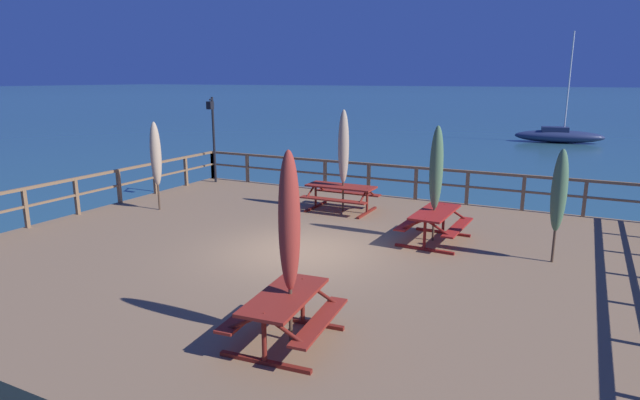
# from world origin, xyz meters

# --- Properties ---
(ground_plane) EXTENTS (600.00, 600.00, 0.00)m
(ground_plane) POSITION_xyz_m (0.00, 0.00, 0.00)
(ground_plane) COLOR #2D5B6B
(wooden_deck) EXTENTS (15.12, 12.89, 0.67)m
(wooden_deck) POSITION_xyz_m (0.00, 0.00, 0.34)
(wooden_deck) COLOR #846647
(wooden_deck) RESTS_ON ground
(railing_waterside_far) EXTENTS (14.92, 0.10, 1.09)m
(railing_waterside_far) POSITION_xyz_m (0.00, 6.29, 1.41)
(railing_waterside_far) COLOR brown
(railing_waterside_far) RESTS_ON wooden_deck
(railing_side_left) EXTENTS (0.10, 12.69, 1.09)m
(railing_side_left) POSITION_xyz_m (-7.41, -0.00, 1.41)
(railing_side_left) COLOR brown
(railing_side_left) RESTS_ON wooden_deck
(picnic_table_mid_right) EXTENTS (1.47, 1.96, 0.78)m
(picnic_table_mid_right) POSITION_xyz_m (2.55, 2.07, 1.23)
(picnic_table_mid_right) COLOR maroon
(picnic_table_mid_right) RESTS_ON wooden_deck
(picnic_table_front_left) EXTENTS (2.05, 1.41, 0.78)m
(picnic_table_front_left) POSITION_xyz_m (-0.75, 3.85, 1.23)
(picnic_table_front_left) COLOR maroon
(picnic_table_front_left) RESTS_ON wooden_deck
(picnic_table_back_right) EXTENTS (1.55, 1.82, 0.78)m
(picnic_table_back_right) POSITION_xyz_m (1.84, -3.87, 1.22)
(picnic_table_back_right) COLOR maroon
(picnic_table_back_right) RESTS_ON wooden_deck
(patio_umbrella_short_back) EXTENTS (0.32, 0.32, 2.80)m
(patio_umbrella_short_back) POSITION_xyz_m (2.50, 2.14, 2.45)
(patio_umbrella_short_back) COLOR #4C3828
(patio_umbrella_short_back) RESTS_ON wooden_deck
(patio_umbrella_short_mid) EXTENTS (0.32, 0.32, 3.00)m
(patio_umbrella_short_mid) POSITION_xyz_m (-0.69, 3.87, 2.58)
(patio_umbrella_short_mid) COLOR #4C3828
(patio_umbrella_short_mid) RESTS_ON wooden_deck
(patio_umbrella_tall_mid_right) EXTENTS (0.32, 0.32, 2.91)m
(patio_umbrella_tall_mid_right) POSITION_xyz_m (1.89, -3.79, 2.52)
(patio_umbrella_tall_mid_right) COLOR #4C3828
(patio_umbrella_tall_mid_right) RESTS_ON wooden_deck
(patio_umbrella_tall_mid_left) EXTENTS (0.32, 0.32, 2.64)m
(patio_umbrella_tall_mid_left) POSITION_xyz_m (-5.69, 1.49, 2.35)
(patio_umbrella_tall_mid_left) COLOR #4C3828
(patio_umbrella_tall_mid_left) RESTS_ON wooden_deck
(patio_umbrella_tall_back_right) EXTENTS (0.32, 0.32, 2.47)m
(patio_umbrella_tall_back_right) POSITION_xyz_m (5.21, 1.77, 2.23)
(patio_umbrella_tall_back_right) COLOR #4C3828
(patio_umbrella_tall_back_right) RESTS_ON wooden_deck
(lamp_post_hooked) EXTENTS (0.42, 0.62, 3.20)m
(lamp_post_hooked) POSITION_xyz_m (-6.76, 5.57, 2.78)
(lamp_post_hooked) COLOR black
(lamp_post_hooked) RESTS_ON wooden_deck
(sailboat_distant) EXTENTS (6.16, 2.39, 7.72)m
(sailboat_distant) POSITION_xyz_m (3.97, 31.50, 0.51)
(sailboat_distant) COLOR navy
(sailboat_distant) RESTS_ON ground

